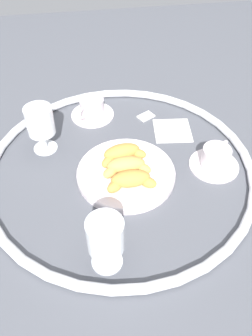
# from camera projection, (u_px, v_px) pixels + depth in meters

# --- Properties ---
(ground_plane) EXTENTS (2.20, 2.20, 0.00)m
(ground_plane) POSITION_uv_depth(u_px,v_px,m) (120.00, 169.00, 0.95)
(ground_plane) COLOR #4C4F56
(table_chrome_rim) EXTENTS (0.72, 0.72, 0.02)m
(table_chrome_rim) POSITION_uv_depth(u_px,v_px,m) (120.00, 166.00, 0.95)
(table_chrome_rim) COLOR silver
(table_chrome_rim) RESTS_ON ground_plane
(pastry_plate) EXTENTS (0.26, 0.26, 0.02)m
(pastry_plate) POSITION_uv_depth(u_px,v_px,m) (126.00, 173.00, 0.93)
(pastry_plate) COLOR silver
(pastry_plate) RESTS_ON ground_plane
(croissant_large) EXTENTS (0.14, 0.08, 0.04)m
(croissant_large) POSITION_uv_depth(u_px,v_px,m) (122.00, 153.00, 0.94)
(croissant_large) COLOR #CC893D
(croissant_large) RESTS_ON pastry_plate
(croissant_small) EXTENTS (0.14, 0.06, 0.04)m
(croissant_small) POSITION_uv_depth(u_px,v_px,m) (126.00, 166.00, 0.91)
(croissant_small) COLOR #D6994C
(croissant_small) RESTS_ON pastry_plate
(croissant_extra) EXTENTS (0.14, 0.06, 0.04)m
(croissant_extra) POSITION_uv_depth(u_px,v_px,m) (131.00, 180.00, 0.87)
(croissant_extra) COLOR #CC893D
(croissant_extra) RESTS_ON pastry_plate
(coffee_cup_near) EXTENTS (0.14, 0.14, 0.06)m
(coffee_cup_near) POSITION_uv_depth(u_px,v_px,m) (92.00, 109.00, 1.10)
(coffee_cup_near) COLOR silver
(coffee_cup_near) RESTS_ON ground_plane
(coffee_cup_far) EXTENTS (0.14, 0.14, 0.06)m
(coffee_cup_far) POSITION_uv_depth(u_px,v_px,m) (216.00, 159.00, 0.95)
(coffee_cup_far) COLOR silver
(coffee_cup_far) RESTS_ON ground_plane
(juice_glass_left) EXTENTS (0.08, 0.08, 0.14)m
(juice_glass_left) POSITION_uv_depth(u_px,v_px,m) (40.00, 122.00, 0.95)
(juice_glass_left) COLOR white
(juice_glass_left) RESTS_ON ground_plane
(juice_glass_right) EXTENTS (0.08, 0.08, 0.14)m
(juice_glass_right) POSITION_uv_depth(u_px,v_px,m) (105.00, 237.00, 0.69)
(juice_glass_right) COLOR white
(juice_glass_right) RESTS_ON ground_plane
(sugar_packet) EXTENTS (0.06, 0.05, 0.01)m
(sugar_packet) POSITION_uv_depth(u_px,v_px,m) (146.00, 116.00, 1.12)
(sugar_packet) COLOR white
(sugar_packet) RESTS_ON ground_plane
(folded_napkin) EXTENTS (0.12, 0.12, 0.01)m
(folded_napkin) POSITION_uv_depth(u_px,v_px,m) (172.00, 130.00, 1.07)
(folded_napkin) COLOR silver
(folded_napkin) RESTS_ON ground_plane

